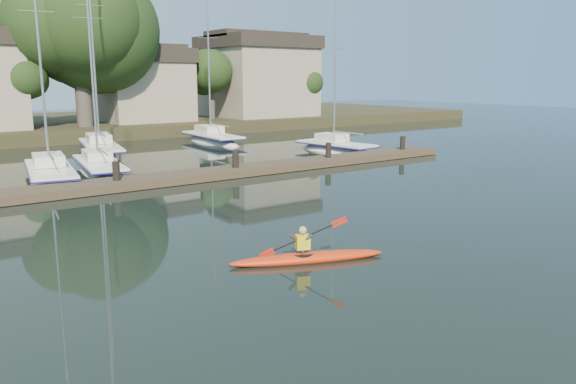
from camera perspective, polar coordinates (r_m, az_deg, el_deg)
ground at (r=15.52m, az=12.15°, el=-6.54°), size 160.00×160.00×0.00m
kayak at (r=14.82m, az=1.93°, el=-6.48°), size 4.13×2.10×1.35m
dock at (r=26.59m, az=-10.88°, el=1.50°), size 34.00×2.00×1.80m
sailboat_1 at (r=29.03m, az=-22.94°, el=0.85°), size 3.30×8.36×13.31m
sailboat_2 at (r=30.48m, az=-18.59°, el=1.67°), size 2.99×8.11×13.12m
sailboat_4 at (r=36.95m, az=4.88°, el=3.83°), size 2.75×6.92×11.46m
sailboat_6 at (r=38.15m, az=-18.49°, el=3.53°), size 3.96×10.04×15.63m
sailboat_7 at (r=42.51m, az=-7.69°, el=4.77°), size 2.56×8.27×13.18m
shore at (r=51.63m, az=-22.16°, el=9.03°), size 90.00×25.25×12.75m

